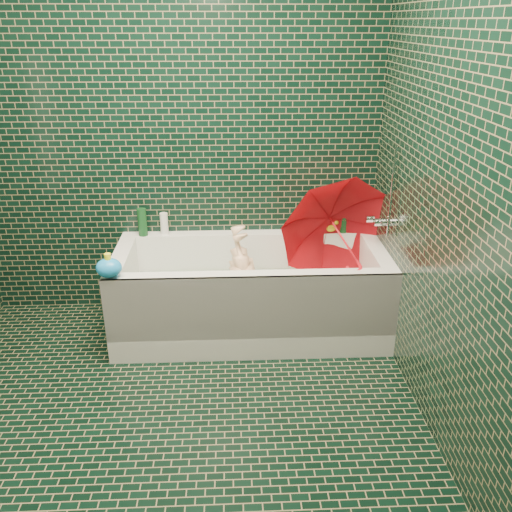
{
  "coord_description": "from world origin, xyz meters",
  "views": [
    {
      "loc": [
        0.34,
        -2.06,
        1.87
      ],
      "look_at": [
        0.48,
        0.82,
        0.6
      ],
      "focal_mm": 38.0,
      "sensor_mm": 36.0,
      "label": 1
    }
  ],
  "objects_px": {
    "bathtub": "(251,301)",
    "bath_toy": "(109,268)",
    "child": "(249,288)",
    "umbrella": "(344,241)",
    "rubber_duck": "(331,226)"
  },
  "relations": [
    {
      "from": "bathtub",
      "to": "bath_toy",
      "type": "height_order",
      "value": "bath_toy"
    },
    {
      "from": "bathtub",
      "to": "bath_toy",
      "type": "bearing_deg",
      "value": -157.97
    },
    {
      "from": "child",
      "to": "bath_toy",
      "type": "distance_m",
      "value": 0.9
    },
    {
      "from": "bathtub",
      "to": "child",
      "type": "xyz_separation_m",
      "value": [
        -0.01,
        -0.01,
        0.1
      ]
    },
    {
      "from": "bathtub",
      "to": "bath_toy",
      "type": "relative_size",
      "value": 10.07
    },
    {
      "from": "bathtub",
      "to": "child",
      "type": "distance_m",
      "value": 0.1
    },
    {
      "from": "child",
      "to": "umbrella",
      "type": "relative_size",
      "value": 1.08
    },
    {
      "from": "umbrella",
      "to": "rubber_duck",
      "type": "distance_m",
      "value": 0.31
    },
    {
      "from": "child",
      "to": "umbrella",
      "type": "bearing_deg",
      "value": 92.83
    },
    {
      "from": "rubber_duck",
      "to": "child",
      "type": "bearing_deg",
      "value": -139.14
    },
    {
      "from": "child",
      "to": "rubber_duck",
      "type": "distance_m",
      "value": 0.72
    },
    {
      "from": "bathtub",
      "to": "bath_toy",
      "type": "xyz_separation_m",
      "value": [
        -0.8,
        -0.32,
        0.4
      ]
    },
    {
      "from": "bathtub",
      "to": "rubber_duck",
      "type": "bearing_deg",
      "value": 30.07
    },
    {
      "from": "bath_toy",
      "to": "bathtub",
      "type": "bearing_deg",
      "value": 7.65
    },
    {
      "from": "bathtub",
      "to": "rubber_duck",
      "type": "relative_size",
      "value": 14.1
    }
  ]
}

